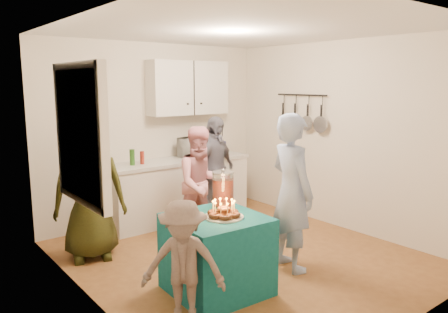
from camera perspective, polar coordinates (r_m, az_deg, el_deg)
floor at (r=5.30m, az=2.41°, el=-12.85°), size 4.00×4.00×0.00m
ceiling at (r=4.94m, az=2.62°, el=16.28°), size 4.00×4.00×0.00m
back_wall at (r=6.59m, az=-8.95°, el=3.16°), size 3.60×3.60×0.00m
left_wall at (r=4.03m, az=-17.24°, el=-1.18°), size 4.00×4.00×0.00m
right_wall at (r=6.27m, az=15.07°, el=2.63°), size 4.00×4.00×0.00m
window_night at (r=4.29m, az=-18.49°, el=2.75°), size 0.04×1.00×1.20m
counter at (r=6.59m, az=-5.94°, el=-4.47°), size 2.20×0.58×0.86m
countertop at (r=6.49m, az=-6.01°, el=-0.57°), size 2.24×0.62×0.05m
upper_cabinet at (r=6.68m, az=-4.67°, el=8.91°), size 1.30×0.30×0.80m
pot_rack at (r=6.63m, az=9.89°, el=5.77°), size 0.12×1.00×0.60m
microwave at (r=6.66m, az=-3.43°, el=1.25°), size 0.62×0.49×0.30m
party_table at (r=4.35m, az=-0.97°, el=-12.62°), size 0.90×0.90×0.76m
donut_cake at (r=4.16m, az=-0.04°, el=-6.79°), size 0.38×0.38×0.18m
punch_jar at (r=4.54m, az=-0.13°, el=-4.34°), size 0.22×0.22×0.34m
man_birthday at (r=4.79m, az=8.83°, el=-4.63°), size 0.53×0.70×1.72m
woman_back_left at (r=5.25m, az=-17.18°, el=-4.03°), size 0.93×0.75×1.65m
woman_back_center at (r=5.63m, az=-2.92°, el=-3.59°), size 0.82×0.70×1.48m
woman_back_right at (r=6.34m, az=-1.28°, el=-1.75°), size 0.99×0.64×1.56m
child_near_left at (r=3.71m, az=-5.35°, el=-13.89°), size 0.79×0.79×1.09m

